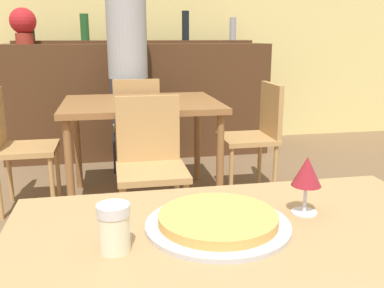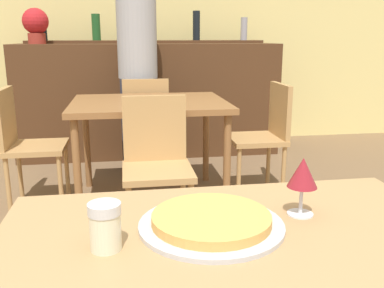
% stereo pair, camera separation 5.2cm
% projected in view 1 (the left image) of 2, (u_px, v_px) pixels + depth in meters
% --- Properties ---
extents(wall_back, '(8.00, 0.05, 2.80)m').
position_uv_depth(wall_back, '(134.00, 16.00, 4.64)').
color(wall_back, '#EAD684').
rests_on(wall_back, ground_plane).
extents(dining_table_near, '(1.16, 0.77, 0.73)m').
position_uv_depth(dining_table_near, '(246.00, 271.00, 1.02)').
color(dining_table_near, '#A87F51').
rests_on(dining_table_near, ground_plane).
extents(dining_table_far, '(1.09, 0.87, 0.75)m').
position_uv_depth(dining_table_far, '(141.00, 112.00, 3.05)').
color(dining_table_far, brown).
rests_on(dining_table_far, ground_plane).
extents(bar_counter, '(2.60, 0.56, 1.12)m').
position_uv_depth(bar_counter, '(139.00, 100.00, 4.37)').
color(bar_counter, '#4C2D19').
rests_on(bar_counter, ground_plane).
extents(bar_back_shelf, '(2.39, 0.24, 0.32)m').
position_uv_depth(bar_back_shelf, '(137.00, 38.00, 4.35)').
color(bar_back_shelf, '#4C2D19').
rests_on(bar_back_shelf, bar_counter).
extents(chair_far_side_front, '(0.40, 0.40, 0.85)m').
position_uv_depth(chair_far_side_front, '(150.00, 158.00, 2.51)').
color(chair_far_side_front, tan).
rests_on(chair_far_side_front, ground_plane).
extents(chair_far_side_back, '(0.40, 0.40, 0.85)m').
position_uv_depth(chair_far_side_back, '(136.00, 120.00, 3.67)').
color(chair_far_side_back, tan).
rests_on(chair_far_side_back, ground_plane).
extents(chair_far_side_left, '(0.40, 0.40, 0.85)m').
position_uv_depth(chair_far_side_left, '(14.00, 141.00, 2.93)').
color(chair_far_side_left, tan).
rests_on(chair_far_side_left, ground_plane).
extents(chair_far_side_right, '(0.40, 0.40, 0.85)m').
position_uv_depth(chair_far_side_right, '(257.00, 130.00, 3.25)').
color(chair_far_side_right, tan).
rests_on(chair_far_side_right, ground_plane).
extents(pizza_tray, '(0.37, 0.37, 0.04)m').
position_uv_depth(pizza_tray, '(218.00, 221.00, 1.07)').
color(pizza_tray, '#B7B7BC').
rests_on(pizza_tray, dining_table_near).
extents(cheese_shaker, '(0.07, 0.07, 0.11)m').
position_uv_depth(cheese_shaker, '(114.00, 227.00, 0.95)').
color(cheese_shaker, beige).
rests_on(cheese_shaker, dining_table_near).
extents(person_standing, '(0.34, 0.34, 1.76)m').
position_uv_depth(person_standing, '(128.00, 64.00, 3.69)').
color(person_standing, '#2D2D38').
rests_on(person_standing, ground_plane).
extents(wine_glass, '(0.08, 0.08, 0.16)m').
position_uv_depth(wine_glass, '(307.00, 173.00, 1.14)').
color(wine_glass, silver).
rests_on(wine_glass, dining_table_near).
extents(potted_plant, '(0.24, 0.24, 0.33)m').
position_uv_depth(potted_plant, '(23.00, 24.00, 3.94)').
color(potted_plant, maroon).
rests_on(potted_plant, bar_counter).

